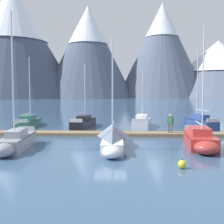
# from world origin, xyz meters

# --- Properties ---
(ground_plane) EXTENTS (700.00, 700.00, 0.00)m
(ground_plane) POSITION_xyz_m (0.00, 0.00, 0.00)
(ground_plane) COLOR #38567A
(mountain_west_summit) EXTENTS (80.31, 80.31, 68.54)m
(mountain_west_summit) POSITION_xyz_m (-64.13, 153.22, 36.32)
(mountain_west_summit) COLOR #424C60
(mountain_west_summit) RESTS_ON ground
(mountain_central_massif) EXTENTS (56.52, 56.52, 56.42)m
(mountain_central_massif) POSITION_xyz_m (-17.91, 154.62, 29.41)
(mountain_central_massif) COLOR #4C566B
(mountain_central_massif) RESTS_ON ground
(mountain_shoulder_ridge) EXTENTS (57.18, 57.18, 60.17)m
(mountain_shoulder_ridge) POSITION_xyz_m (28.93, 162.02, 31.01)
(mountain_shoulder_ridge) COLOR slate
(mountain_shoulder_ridge) RESTS_ON ground
(mountain_east_summit) EXTENTS (82.03, 82.03, 37.20)m
(mountain_east_summit) POSITION_xyz_m (66.35, 166.80, 19.90)
(mountain_east_summit) COLOR slate
(mountain_east_summit) RESTS_ON ground
(dock) EXTENTS (21.99, 2.44, 0.30)m
(dock) POSITION_xyz_m (0.00, 4.00, 0.14)
(dock) COLOR #846B4C
(dock) RESTS_ON ground
(sailboat_nearest_berth) EXTENTS (1.71, 6.64, 7.97)m
(sailboat_nearest_berth) POSITION_xyz_m (-9.61, 10.60, 0.52)
(sailboat_nearest_berth) COLOR #336B56
(sailboat_nearest_berth) RESTS_ON ground
(sailboat_second_berth) EXTENTS (1.78, 6.09, 9.29)m
(sailboat_second_berth) POSITION_xyz_m (-6.49, -2.48, 0.59)
(sailboat_second_berth) COLOR #93939E
(sailboat_second_berth) RESTS_ON ground
(sailboat_mid_dock_port) EXTENTS (2.45, 7.01, 7.04)m
(sailboat_mid_dock_port) POSITION_xyz_m (-3.13, 9.93, 0.56)
(sailboat_mid_dock_port) COLOR black
(sailboat_mid_dock_port) RESTS_ON ground
(sailboat_mid_dock_starboard) EXTENTS (1.67, 7.20, 7.53)m
(sailboat_mid_dock_starboard) POSITION_xyz_m (0.21, -1.60, 0.81)
(sailboat_mid_dock_starboard) COLOR white
(sailboat_mid_dock_starboard) RESTS_ON ground
(sailboat_far_berth) EXTENTS (2.75, 6.85, 6.74)m
(sailboat_far_berth) POSITION_xyz_m (3.36, 10.40, 0.55)
(sailboat_far_berth) COLOR silver
(sailboat_far_berth) RESTS_ON ground
(sailboat_outer_slip) EXTENTS (2.50, 6.19, 8.47)m
(sailboat_outer_slip) POSITION_xyz_m (6.50, -1.54, 0.58)
(sailboat_outer_slip) COLOR #B2332D
(sailboat_outer_slip) RESTS_ON ground
(sailboat_end_of_dock) EXTENTS (2.33, 7.26, 8.27)m
(sailboat_end_of_dock) POSITION_xyz_m (9.25, 8.98, 0.66)
(sailboat_end_of_dock) COLOR navy
(sailboat_end_of_dock) RESTS_ON ground
(person_on_dock) EXTENTS (0.56, 0.34, 1.69)m
(person_on_dock) POSITION_xyz_m (5.30, 3.78, 1.26)
(person_on_dock) COLOR brown
(person_on_dock) RESTS_ON dock
(mooring_buoy_inner_mooring) EXTENTS (0.45, 0.45, 0.53)m
(mooring_buoy_inner_mooring) POSITION_xyz_m (3.94, -6.99, 0.22)
(mooring_buoy_inner_mooring) COLOR yellow
(mooring_buoy_inner_mooring) RESTS_ON ground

